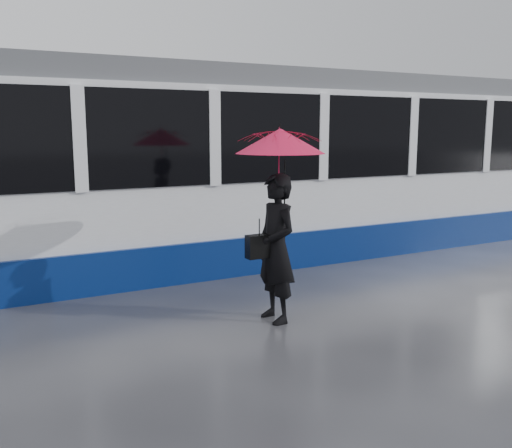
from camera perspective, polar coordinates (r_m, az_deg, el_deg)
ground at (r=7.37m, az=-11.24°, el=-9.19°), size 90.00×90.00×0.00m
rails at (r=9.70m, az=-15.65°, el=-4.77°), size 34.00×1.51×0.02m
tram at (r=10.09m, az=-4.41°, el=5.48°), size 26.00×2.56×3.35m
woman at (r=6.92m, az=2.01°, el=-2.45°), size 0.44×0.67×1.82m
umbrella at (r=6.80m, az=2.43°, el=6.55°), size 1.08×1.08×1.23m
handbag at (r=6.82m, az=0.33°, el=-2.24°), size 0.33×0.14×0.46m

